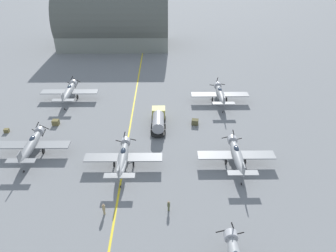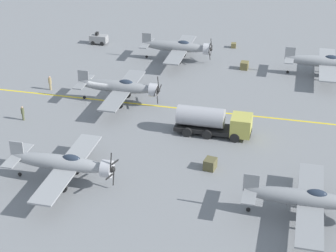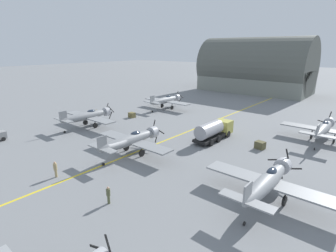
% 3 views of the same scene
% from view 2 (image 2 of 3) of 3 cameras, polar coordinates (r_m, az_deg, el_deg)
% --- Properties ---
extents(ground_plane, '(400.00, 400.00, 0.00)m').
position_cam_2_polar(ground_plane, '(67.41, -6.87, 2.64)').
color(ground_plane, slate).
extents(taxiway_stripe, '(0.30, 160.00, 0.01)m').
position_cam_2_polar(taxiway_stripe, '(67.40, -6.87, 2.64)').
color(taxiway_stripe, yellow).
rests_on(taxiway_stripe, ground).
extents(airplane_far_right, '(12.00, 9.98, 3.79)m').
position_cam_2_polar(airplane_far_right, '(46.92, 13.89, -7.20)').
color(airplane_far_right, gray).
rests_on(airplane_far_right, ground).
extents(airplane_mid_center, '(12.00, 9.98, 3.75)m').
position_cam_2_polar(airplane_mid_center, '(65.68, -4.89, 3.98)').
color(airplane_mid_center, gray).
rests_on(airplane_mid_center, ground).
extents(airplane_mid_right, '(12.00, 9.98, 3.75)m').
position_cam_2_polar(airplane_mid_right, '(51.04, -10.52, -3.76)').
color(airplane_mid_right, gray).
rests_on(airplane_mid_right, ground).
extents(airplane_mid_left, '(12.00, 9.98, 3.65)m').
position_cam_2_polar(airplane_mid_left, '(78.39, 1.04, 8.04)').
color(airplane_mid_left, gray).
rests_on(airplane_mid_left, ground).
extents(airplane_far_left, '(12.00, 9.98, 3.65)m').
position_cam_2_polar(airplane_far_left, '(75.73, 15.66, 6.29)').
color(airplane_far_left, gray).
rests_on(airplane_far_left, ground).
extents(fuel_tanker, '(2.68, 8.00, 2.98)m').
position_cam_2_polar(fuel_tanker, '(58.71, 4.64, 0.47)').
color(fuel_tanker, black).
rests_on(fuel_tanker, ground).
extents(tow_tractor, '(1.57, 2.60, 1.79)m').
position_cam_2_polar(tow_tractor, '(86.14, -7.05, 8.79)').
color(tow_tractor, gray).
rests_on(tow_tractor, ground).
extents(ground_crew_walking, '(0.39, 0.39, 1.80)m').
position_cam_2_polar(ground_crew_walking, '(70.80, -11.90, 4.35)').
color(ground_crew_walking, tan).
rests_on(ground_crew_walking, ground).
extents(ground_crew_inspecting, '(0.37, 0.37, 1.68)m').
position_cam_2_polar(ground_crew_inspecting, '(63.80, -14.55, 1.33)').
color(ground_crew_inspecting, '#515638').
rests_on(ground_crew_inspecting, ground).
extents(supply_crate_by_tanker, '(1.40, 1.23, 1.04)m').
position_cam_2_polar(supply_crate_by_tanker, '(53.13, 4.31, -3.87)').
color(supply_crate_by_tanker, brown).
rests_on(supply_crate_by_tanker, ground).
extents(supply_crate_mid_lane, '(1.25, 1.05, 1.01)m').
position_cam_2_polar(supply_crate_mid_lane, '(76.62, 7.77, 6.11)').
color(supply_crate_mid_lane, brown).
rests_on(supply_crate_mid_lane, ground).
extents(supply_crate_outboard, '(0.89, 0.75, 0.71)m').
position_cam_2_polar(supply_crate_outboard, '(84.60, 6.68, 8.14)').
color(supply_crate_outboard, brown).
rests_on(supply_crate_outboard, ground).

